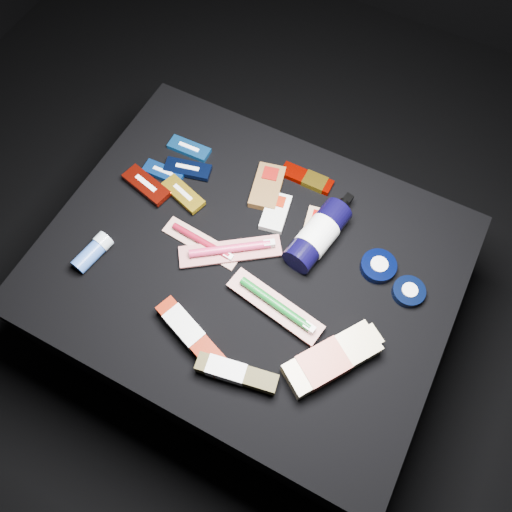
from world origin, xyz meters
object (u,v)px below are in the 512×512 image
at_px(deodorant_stick, 93,252).
at_px(toothpaste_carton_red, 190,333).
at_px(bodywash_bottle, 330,360).
at_px(lotion_bottle, 318,235).

xyz_separation_m(deodorant_stick, toothpaste_carton_red, (0.31, -0.07, -0.00)).
bearing_deg(bodywash_bottle, toothpaste_carton_red, -129.94).
bearing_deg(deodorant_stick, bodywash_bottle, 11.66).
relative_size(deodorant_stick, toothpaste_carton_red, 0.52).
bearing_deg(bodywash_bottle, lotion_bottle, 153.72).
relative_size(lotion_bottle, deodorant_stick, 2.26).
bearing_deg(lotion_bottle, deodorant_stick, -138.53).
bearing_deg(toothpaste_carton_red, bodywash_bottle, 36.48).
distance_m(lotion_bottle, bodywash_bottle, 0.30).
xyz_separation_m(bodywash_bottle, toothpaste_carton_red, (-0.30, -0.09, -0.00)).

